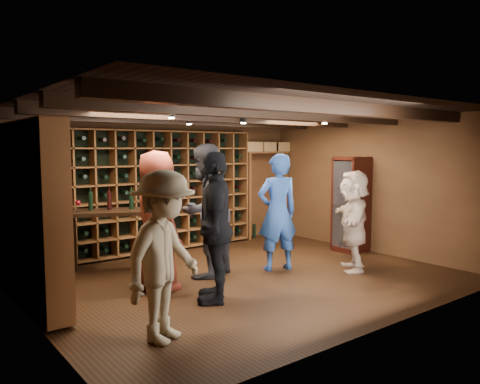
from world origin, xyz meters
TOP-DOWN VIEW (x-y plane):
  - ground at (0.00, 0.00)m, footprint 6.00×6.00m
  - room_shell at (0.00, 0.05)m, footprint 6.00×6.00m
  - wine_rack_back at (-0.52, 2.33)m, footprint 4.65×0.30m
  - wine_rack_left at (-2.83, 0.82)m, footprint 0.30×2.65m
  - crate_shelf at (2.41, 2.32)m, footprint 1.20×0.32m
  - display_cabinet at (2.71, 0.20)m, footprint 0.55×0.50m
  - man_blue_shirt at (0.70, 0.02)m, footprint 0.77×0.62m
  - man_grey_suit at (-0.43, 0.40)m, footprint 1.19×1.08m
  - guest_red_floral at (-1.31, 0.25)m, footprint 0.62×0.94m
  - guest_woman_black at (-0.96, -0.65)m, footprint 1.03×1.18m
  - guest_khaki at (-2.06, -1.36)m, footprint 1.28×1.09m
  - guest_beige at (1.65, -0.72)m, footprint 1.36×1.39m
  - tasting_table at (-1.48, 1.36)m, footprint 1.47×1.13m

SIDE VIEW (x-z plane):
  - ground at x=0.00m, z-range 0.00..0.00m
  - guest_beige at x=1.65m, z-range 0.00..1.59m
  - display_cabinet at x=2.71m, z-range -0.02..1.73m
  - guest_khaki at x=-2.06m, z-range 0.00..1.72m
  - tasting_table at x=-1.48m, z-range 0.23..1.50m
  - man_blue_shirt at x=0.70m, z-range 0.00..1.85m
  - guest_woman_black at x=-0.96m, z-range 0.00..1.90m
  - guest_red_floral at x=-1.31m, z-range 0.00..1.91m
  - man_grey_suit at x=-0.43m, z-range 0.00..2.00m
  - wine_rack_back at x=-0.52m, z-range 0.05..2.25m
  - wine_rack_left at x=-2.83m, z-range 0.05..2.25m
  - crate_shelf at x=2.41m, z-range 0.54..2.60m
  - room_shell at x=0.00m, z-range -0.58..5.42m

